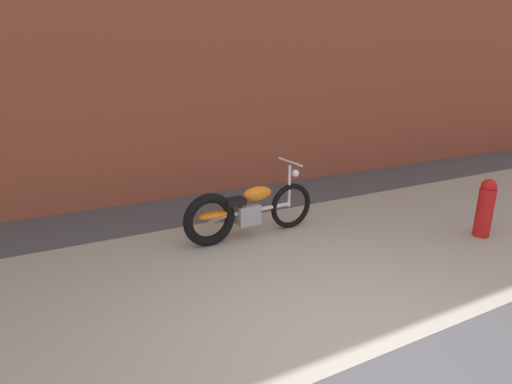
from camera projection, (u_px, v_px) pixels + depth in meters
ground_plane at (364, 362)px, 3.28m from camera, size 80.00×80.00×0.00m
sidewalk_slab at (263, 270)px, 4.77m from camera, size 36.00×3.50×0.01m
brick_building_wall at (169, 27)px, 6.84m from camera, size 36.00×0.50×5.89m
motorcycle_orange at (242, 211)px, 5.56m from camera, size 2.01×0.58×1.03m
fire_hydrant at (485, 208)px, 5.63m from camera, size 0.22×0.22×0.84m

